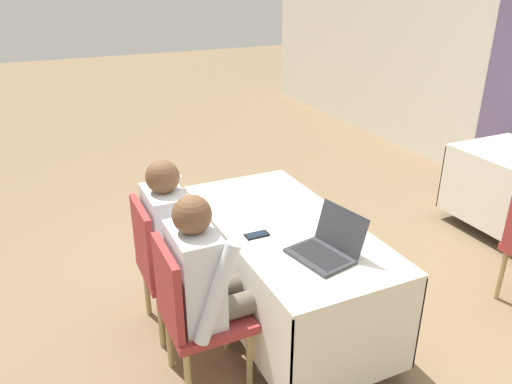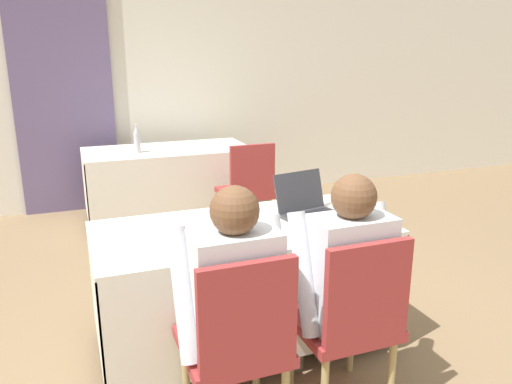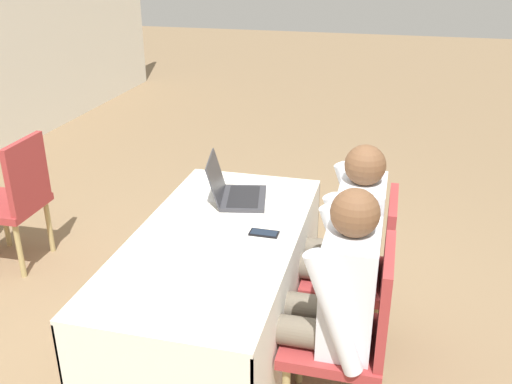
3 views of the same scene
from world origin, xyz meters
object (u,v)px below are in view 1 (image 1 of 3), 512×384
(cell_phone, at_px, (257,235))
(chair_near_right, at_px, (193,310))
(laptop, at_px, (326,248))
(chair_near_left, at_px, (165,261))
(person_checkered_shirt, at_px, (180,235))
(person_white_shirt, at_px, (210,280))

(cell_phone, distance_m, chair_near_right, 0.57)
(laptop, xyz_separation_m, chair_near_left, (-0.69, -0.72, -0.28))
(cell_phone, xyz_separation_m, person_checkered_shirt, (-0.33, -0.37, -0.08))
(laptop, xyz_separation_m, cell_phone, (-0.36, -0.25, -0.04))
(person_checkered_shirt, distance_m, person_white_shirt, 0.54)
(laptop, relative_size, chair_near_right, 0.43)
(person_checkered_shirt, bearing_deg, person_white_shirt, -180.00)
(chair_near_right, height_order, person_checkered_shirt, person_checkered_shirt)
(cell_phone, bearing_deg, person_white_shirt, -60.62)
(chair_near_left, bearing_deg, person_white_shirt, -169.24)
(chair_near_left, distance_m, person_white_shirt, 0.57)
(laptop, xyz_separation_m, person_white_shirt, (-0.15, -0.62, -0.12))
(chair_near_left, distance_m, chair_near_right, 0.54)
(cell_phone, height_order, chair_near_right, chair_near_right)
(cell_phone, relative_size, chair_near_left, 0.16)
(laptop, distance_m, person_checkered_shirt, 0.94)
(laptop, xyz_separation_m, person_checkered_shirt, (-0.69, -0.62, -0.12))
(chair_near_left, bearing_deg, cell_phone, -125.20)
(laptop, height_order, chair_near_left, laptop)
(laptop, distance_m, cell_phone, 0.44)
(laptop, height_order, person_checkered_shirt, person_checkered_shirt)
(chair_near_left, relative_size, chair_near_right, 1.00)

